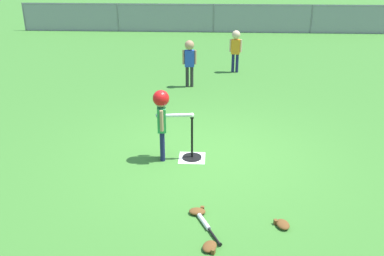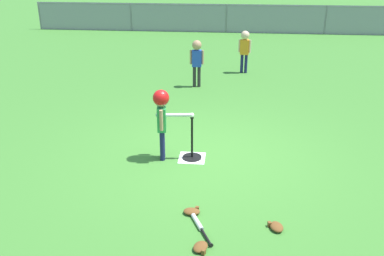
% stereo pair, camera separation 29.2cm
% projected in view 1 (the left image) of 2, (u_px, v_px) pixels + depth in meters
% --- Properties ---
extents(ground_plane, '(60.00, 60.00, 0.00)m').
position_uv_depth(ground_plane, '(209.00, 156.00, 7.22)').
color(ground_plane, '#3D7A2D').
extents(home_plate, '(0.44, 0.44, 0.01)m').
position_uv_depth(home_plate, '(192.00, 158.00, 7.15)').
color(home_plate, white).
rests_on(home_plate, ground_plane).
extents(batting_tee, '(0.32, 0.32, 0.74)m').
position_uv_depth(batting_tee, '(192.00, 151.00, 7.11)').
color(batting_tee, black).
rests_on(batting_tee, ground_plane).
extents(baseball_on_tee, '(0.07, 0.07, 0.07)m').
position_uv_depth(baseball_on_tee, '(192.00, 115.00, 6.85)').
color(baseball_on_tee, white).
rests_on(baseball_on_tee, batting_tee).
extents(batter_child, '(0.64, 0.34, 1.21)m').
position_uv_depth(batter_child, '(162.00, 111.00, 6.79)').
color(batter_child, '#191E4C').
rests_on(batter_child, ground_plane).
extents(fielder_deep_center, '(0.35, 0.23, 1.18)m').
position_uv_depth(fielder_deep_center, '(236.00, 46.00, 11.79)').
color(fielder_deep_center, '#191E4C').
rests_on(fielder_deep_center, ground_plane).
extents(fielder_near_right, '(0.35, 0.23, 1.18)m').
position_uv_depth(fielder_near_right, '(189.00, 57.00, 10.53)').
color(fielder_near_right, '#262626').
rests_on(fielder_near_right, ground_plane).
extents(spare_bat_silver, '(0.32, 0.62, 0.06)m').
position_uv_depth(spare_bat_silver, '(206.00, 225.00, 5.38)').
color(spare_bat_silver, silver).
rests_on(spare_bat_silver, ground_plane).
extents(glove_by_plate, '(0.21, 0.25, 0.07)m').
position_uv_depth(glove_by_plate, '(282.00, 224.00, 5.39)').
color(glove_by_plate, brown).
rests_on(glove_by_plate, ground_plane).
extents(glove_near_bats, '(0.23, 0.26, 0.07)m').
position_uv_depth(glove_near_bats, '(210.00, 247.00, 4.98)').
color(glove_near_bats, brown).
rests_on(glove_near_bats, ground_plane).
extents(glove_tossed_aside, '(0.22, 0.17, 0.07)m').
position_uv_depth(glove_tossed_aside, '(197.00, 211.00, 5.65)').
color(glove_tossed_aside, brown).
rests_on(glove_tossed_aside, ground_plane).
extents(outfield_fence, '(16.06, 0.06, 1.15)m').
position_uv_depth(outfield_fence, '(214.00, 17.00, 17.53)').
color(outfield_fence, slate).
rests_on(outfield_fence, ground_plane).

